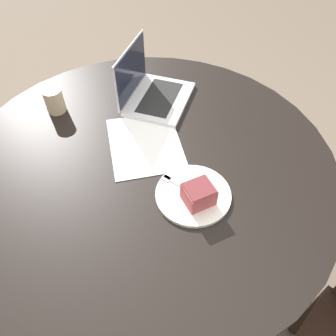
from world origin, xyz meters
TOP-DOWN VIEW (x-y plane):
  - ground_plane at (0.00, 0.00)m, footprint 12.00×12.00m
  - dining_table at (0.00, 0.00)m, footprint 1.33×1.33m
  - paper_document at (-0.06, 0.04)m, footprint 0.39×0.36m
  - plate at (0.23, 0.03)m, footprint 0.24×0.24m
  - cake_slice at (0.26, 0.03)m, footprint 0.09×0.10m
  - fork at (0.18, 0.02)m, footprint 0.17×0.07m
  - coffee_glass at (-0.43, -0.14)m, footprint 0.07×0.07m
  - laptop at (-0.26, 0.21)m, footprint 0.36×0.37m

SIDE VIEW (x-z plane):
  - ground_plane at x=0.00m, z-range 0.00..0.00m
  - dining_table at x=0.00m, z-range 0.25..1.01m
  - paper_document at x=-0.06m, z-range 0.76..0.76m
  - plate at x=0.23m, z-range 0.76..0.77m
  - fork at x=0.18m, z-range 0.77..0.78m
  - laptop at x=-0.26m, z-range 0.69..0.91m
  - cake_slice at x=0.26m, z-range 0.77..0.84m
  - coffee_glass at x=-0.43m, z-range 0.76..0.86m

